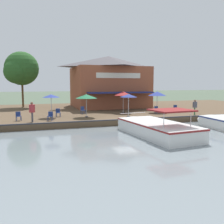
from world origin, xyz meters
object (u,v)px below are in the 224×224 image
patio_umbrella_back_row (86,96)px  person_at_quay_edge (32,109)px  cafe_chair_facing_river (50,116)px  person_near_entrance (195,105)px  cafe_chair_back_row_seat (175,108)px  waterfront_restaurant (109,81)px  cafe_chair_far_corner_seat (83,110)px  tree_upstream_bank (20,69)px  patio_umbrella_mid_patio_left (157,94)px  patio_umbrella_far_corner (51,96)px  patio_umbrella_by_entrance (129,96)px  patio_umbrella_near_quay_edge (123,94)px  cafe_chair_beside_entrance (58,112)px  cafe_chair_mid_patio (18,116)px  motorboat_mid_row (152,127)px  cafe_chair_under_first_umbrella (157,109)px  tree_behind_restaurant (122,74)px

patio_umbrella_back_row → person_at_quay_edge: 5.81m
cafe_chair_facing_river → person_at_quay_edge: bearing=-78.0°
person_near_entrance → cafe_chair_back_row_seat: bearing=-172.9°
waterfront_restaurant → cafe_chair_far_corner_seat: (7.80, -5.55, -3.34)m
patio_umbrella_back_row → tree_upstream_bank: tree_upstream_bank is taller
cafe_chair_far_corner_seat → person_near_entrance: (4.78, 11.66, 0.58)m
patio_umbrella_mid_patio_left → cafe_chair_back_row_seat: size_ratio=3.02×
person_near_entrance → patio_umbrella_mid_patio_left: bearing=-141.6°
patio_umbrella_mid_patio_left → patio_umbrella_far_corner: 12.55m
person_near_entrance → tree_upstream_bank: (-15.32, -18.65, 4.45)m
patio_umbrella_by_entrance → cafe_chair_back_row_seat: 7.74m
patio_umbrella_near_quay_edge → cafe_chair_back_row_seat: 6.81m
cafe_chair_beside_entrance → patio_umbrella_near_quay_edge: bearing=98.7°
cafe_chair_mid_patio → motorboat_mid_row: motorboat_mid_row is taller
person_near_entrance → tree_upstream_bank: bearing=-129.4°
patio_umbrella_far_corner → patio_umbrella_back_row: 3.60m
waterfront_restaurant → cafe_chair_mid_patio: size_ratio=12.87×
cafe_chair_far_corner_seat → cafe_chair_back_row_seat: same height
waterfront_restaurant → cafe_chair_facing_river: waterfront_restaurant is taller
cafe_chair_under_first_umbrella → cafe_chair_facing_river: size_ratio=1.00×
cafe_chair_under_first_umbrella → cafe_chair_mid_patio: size_ratio=1.00×
patio_umbrella_far_corner → cafe_chair_facing_river: bearing=-7.1°
patio_umbrella_by_entrance → cafe_chair_beside_entrance: bearing=-107.7°
patio_umbrella_near_quay_edge → cafe_chair_facing_river: size_ratio=3.03×
patio_umbrella_far_corner → patio_umbrella_near_quay_edge: bearing=99.9°
person_near_entrance → patio_umbrella_back_row: bearing=-99.5°
patio_umbrella_mid_patio_left → cafe_chair_far_corner_seat: size_ratio=3.02×
cafe_chair_facing_river → cafe_chair_back_row_seat: 15.48m
cafe_chair_far_corner_seat → person_at_quay_edge: person_at_quay_edge is taller
cafe_chair_beside_entrance → cafe_chair_back_row_seat: (-0.10, 14.24, 0.00)m
patio_umbrella_by_entrance → tree_behind_restaurant: bearing=162.5°
patio_umbrella_by_entrance → cafe_chair_mid_patio: size_ratio=2.85×
cafe_chair_facing_river → patio_umbrella_by_entrance: bearing=93.1°
patio_umbrella_far_corner → tree_behind_restaurant: size_ratio=0.33×
patio_umbrella_near_quay_edge → motorboat_mid_row: bearing=-7.7°
waterfront_restaurant → cafe_chair_under_first_umbrella: (10.14, 2.68, -3.34)m
patio_umbrella_mid_patio_left → person_at_quay_edge: bearing=-76.6°
patio_umbrella_mid_patio_left → cafe_chair_mid_patio: bearing=-82.0°
patio_umbrella_by_entrance → person_near_entrance: 7.71m
cafe_chair_far_corner_seat → cafe_chair_beside_entrance: bearing=-61.4°
patio_umbrella_far_corner → cafe_chair_back_row_seat: 15.03m
patio_umbrella_far_corner → motorboat_mid_row: size_ratio=0.27×
patio_umbrella_back_row → person_near_entrance: (1.99, 11.84, -1.09)m
waterfront_restaurant → patio_umbrella_near_quay_edge: 8.42m
patio_umbrella_near_quay_edge → cafe_chair_far_corner_seat: size_ratio=3.03×
cafe_chair_back_row_seat → patio_umbrella_back_row: bearing=-83.7°
waterfront_restaurant → person_at_quay_edge: waterfront_restaurant is taller
patio_umbrella_mid_patio_left → patio_umbrella_by_entrance: bearing=-60.9°
person_near_entrance → tree_behind_restaurant: 17.19m
patio_umbrella_far_corner → cafe_chair_far_corner_seat: size_ratio=2.83×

